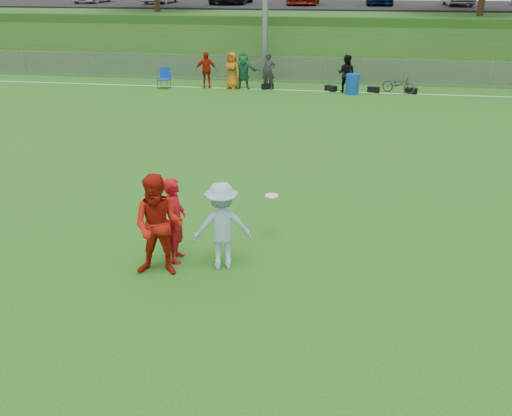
% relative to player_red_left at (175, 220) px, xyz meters
% --- Properties ---
extents(ground, '(120.00, 120.00, 0.00)m').
position_rel_player_red_left_xyz_m(ground, '(1.79, -0.66, -0.85)').
color(ground, '#215612').
rests_on(ground, ground).
extents(sideline_far, '(60.00, 0.10, 0.01)m').
position_rel_player_red_left_xyz_m(sideline_far, '(1.79, 17.34, -0.84)').
color(sideline_far, white).
rests_on(sideline_far, ground).
extents(fence, '(58.00, 0.06, 1.30)m').
position_rel_player_red_left_xyz_m(fence, '(1.79, 19.34, -0.20)').
color(fence, gray).
rests_on(fence, ground).
extents(berm, '(120.00, 18.00, 3.00)m').
position_rel_player_red_left_xyz_m(berm, '(1.79, 30.34, 0.65)').
color(berm, '#274D15').
rests_on(berm, ground).
extents(parking_lot, '(120.00, 12.00, 0.10)m').
position_rel_player_red_left_xyz_m(parking_lot, '(1.79, 32.34, 2.20)').
color(parking_lot, black).
rests_on(parking_lot, berm).
extents(spectator_row, '(7.65, 0.86, 1.69)m').
position_rel_player_red_left_xyz_m(spectator_row, '(-1.07, 17.34, 0.00)').
color(spectator_row, '#AB1D0B').
rests_on(spectator_row, ground).
extents(gear_bags, '(7.27, 0.55, 0.26)m').
position_rel_player_red_left_xyz_m(gear_bags, '(2.97, 17.44, -0.72)').
color(gear_bags, black).
rests_on(gear_bags, ground).
extents(player_red_left, '(0.48, 0.66, 1.69)m').
position_rel_player_red_left_xyz_m(player_red_left, '(0.00, 0.00, 0.00)').
color(player_red_left, '#B40C17').
rests_on(player_red_left, ground).
extents(player_red_center, '(0.99, 0.79, 1.94)m').
position_rel_player_red_left_xyz_m(player_red_center, '(-0.13, -0.58, 0.13)').
color(player_red_center, '#AB170B').
rests_on(player_red_center, ground).
extents(player_blue, '(1.24, 0.94, 1.70)m').
position_rel_player_red_left_xyz_m(player_blue, '(0.94, -0.14, 0.01)').
color(player_blue, '#9CC1D8').
rests_on(player_blue, ground).
extents(frisbee, '(0.28, 0.28, 0.03)m').
position_rel_player_red_left_xyz_m(frisbee, '(1.69, 1.29, 0.10)').
color(frisbee, white).
rests_on(frisbee, ground).
extents(recycling_bin, '(0.80, 0.80, 0.91)m').
position_rel_player_red_left_xyz_m(recycling_bin, '(3.29, 16.87, -0.39)').
color(recycling_bin, '#0F44AC').
rests_on(recycling_bin, ground).
extents(camp_chair, '(0.56, 0.57, 0.97)m').
position_rel_player_red_left_xyz_m(camp_chair, '(-5.60, 16.83, -0.56)').
color(camp_chair, '#103DB5').
rests_on(camp_chair, ground).
extents(bicycle, '(1.62, 1.10, 0.81)m').
position_rel_player_red_left_xyz_m(bicycle, '(5.39, 17.50, -0.44)').
color(bicycle, '#2B2B2E').
rests_on(bicycle, ground).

